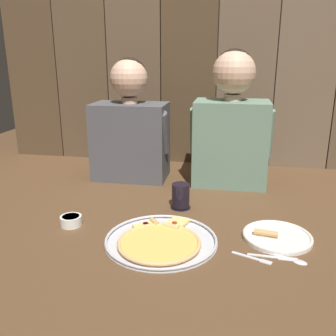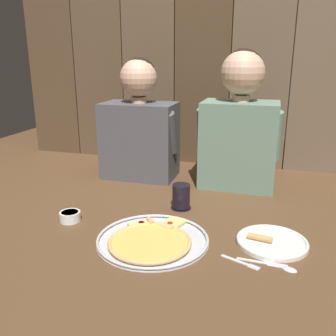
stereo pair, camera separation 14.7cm
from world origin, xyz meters
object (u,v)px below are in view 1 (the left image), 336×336
object	(u,v)px
dinner_plate	(277,236)
drinking_glass	(181,196)
pizza_tray	(160,241)
dipping_bowl	(71,220)
diner_left	(130,126)
diner_right	(231,123)

from	to	relation	value
dinner_plate	drinking_glass	size ratio (longest dim) A/B	2.29
pizza_tray	dinner_plate	world-z (taller)	dinner_plate
pizza_tray	dinner_plate	distance (m)	0.41
pizza_tray	dinner_plate	bearing A→B (deg)	14.37
dinner_plate	dipping_bowl	size ratio (longest dim) A/B	2.98
dinner_plate	diner_left	world-z (taller)	diner_left
drinking_glass	diner_right	size ratio (longest dim) A/B	0.16
diner_left	diner_right	distance (m)	0.50
dipping_bowl	diner_right	bearing A→B (deg)	46.04
drinking_glass	diner_left	xyz separation A→B (m)	(-0.31, 0.36, 0.22)
dipping_bowl	diner_right	world-z (taller)	diner_right
dinner_plate	diner_right	distance (m)	0.66
pizza_tray	drinking_glass	distance (m)	0.32
drinking_glass	dipping_bowl	bearing A→B (deg)	-148.09
dipping_bowl	diner_right	xyz separation A→B (m)	(0.57, 0.59, 0.28)
diner_left	diner_right	world-z (taller)	diner_right
pizza_tray	diner_right	distance (m)	0.76
dinner_plate	dipping_bowl	distance (m)	0.75
diner_left	dipping_bowl	bearing A→B (deg)	-96.83
dinner_plate	pizza_tray	bearing A→B (deg)	-165.63
pizza_tray	dipping_bowl	bearing A→B (deg)	167.80
dinner_plate	diner_right	size ratio (longest dim) A/B	0.37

